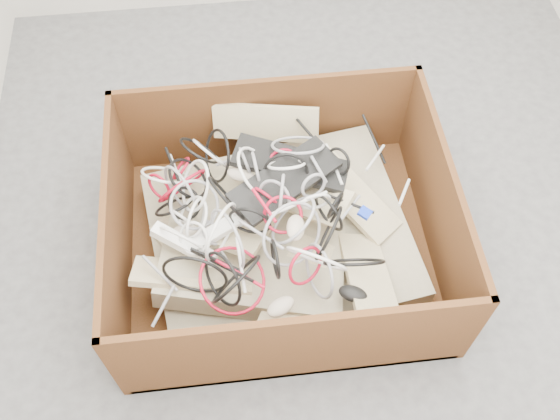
{
  "coord_description": "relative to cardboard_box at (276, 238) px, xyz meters",
  "views": [
    {
      "loc": [
        -0.36,
        -1.47,
        2.34
      ],
      "look_at": [
        -0.2,
        -0.13,
        0.3
      ],
      "focal_mm": 40.6,
      "sensor_mm": 36.0,
      "label": 1
    }
  ],
  "objects": [
    {
      "name": "power_strip_left",
      "position": [
        -0.21,
        -0.08,
        0.24
      ],
      "size": [
        0.28,
        0.15,
        0.12
      ],
      "primitive_type": "cube",
      "rotation": [
        0.14,
        -0.26,
        0.37
      ],
      "color": "white",
      "rests_on": "keyboard_pile"
    },
    {
      "name": "cable_tangle",
      "position": [
        -0.12,
        -0.04,
        0.27
      ],
      "size": [
        1.08,
        0.91,
        0.43
      ],
      "color": "gray",
      "rests_on": "keyboard_pile"
    },
    {
      "name": "vga_plug",
      "position": [
        0.33,
        -0.07,
        0.24
      ],
      "size": [
        0.06,
        0.06,
        0.03
      ],
      "primitive_type": "cube",
      "rotation": [
        0.09,
        0.14,
        -0.71
      ],
      "color": "#0D2BC4",
      "rests_on": "keyboard_pile"
    },
    {
      "name": "keyboard_pile",
      "position": [
        0.02,
        0.03,
        0.15
      ],
      "size": [
        1.08,
        1.04,
        0.36
      ],
      "color": "beige",
      "rests_on": "cardboard_box"
    },
    {
      "name": "cardboard_box",
      "position": [
        0.0,
        0.0,
        0.0
      ],
      "size": [
        1.29,
        1.07,
        0.51
      ],
      "color": "#39280E",
      "rests_on": "ground"
    },
    {
      "name": "power_strip_right",
      "position": [
        -0.35,
        -0.11,
        0.2
      ],
      "size": [
        0.25,
        0.18,
        0.09
      ],
      "primitive_type": "cube",
      "rotation": [
        -0.1,
        0.17,
        -0.57
      ],
      "color": "white",
      "rests_on": "keyboard_pile"
    },
    {
      "name": "ground",
      "position": [
        0.22,
        0.15,
        -0.13
      ],
      "size": [
        3.0,
        3.0,
        0.0
      ],
      "primitive_type": "plane",
      "color": "#49494B",
      "rests_on": "ground"
    },
    {
      "name": "mice_scatter",
      "position": [
        0.01,
        -0.11,
        0.22
      ],
      "size": [
        0.72,
        0.64,
        0.23
      ],
      "color": "#BBAB96",
      "rests_on": "keyboard_pile"
    }
  ]
}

